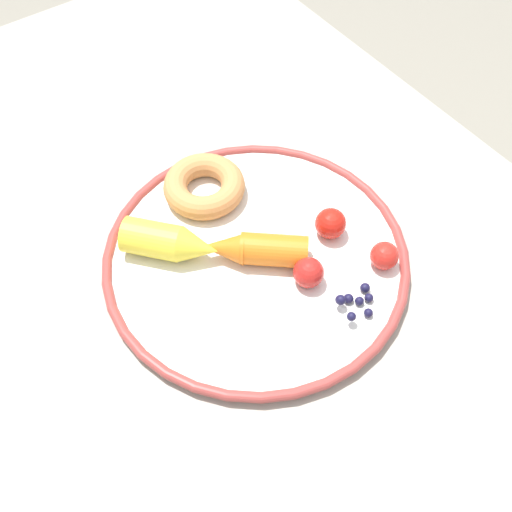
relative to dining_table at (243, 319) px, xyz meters
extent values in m
plane|color=gray|center=(0.00, 0.00, -0.65)|extent=(6.00, 6.00, 0.00)
cube|color=#A19B8D|center=(0.00, 0.00, 0.07)|extent=(1.28, 0.81, 0.03)
cube|color=#9F9D8F|center=(-0.58, 0.35, -0.30)|extent=(0.05, 0.05, 0.70)
cylinder|color=silver|center=(-0.02, 0.03, 0.09)|extent=(0.35, 0.35, 0.01)
torus|color=#9B3B37|center=(-0.02, 0.03, 0.09)|extent=(0.36, 0.36, 0.01)
cylinder|color=orange|center=(0.00, 0.05, 0.11)|extent=(0.08, 0.08, 0.04)
cone|color=orange|center=(-0.04, 0.00, 0.11)|extent=(0.06, 0.06, 0.04)
cylinder|color=yellow|center=(-0.09, -0.06, 0.12)|extent=(0.08, 0.08, 0.04)
cone|color=yellow|center=(-0.05, -0.02, 0.12)|extent=(0.06, 0.06, 0.04)
torus|color=#C48249|center=(-0.13, 0.04, 0.11)|extent=(0.14, 0.14, 0.03)
sphere|color=#191638|center=(0.11, 0.10, 0.10)|extent=(0.01, 0.01, 0.01)
sphere|color=#191638|center=(0.12, 0.09, 0.10)|extent=(0.01, 0.01, 0.01)
sphere|color=#191638|center=(0.10, 0.09, 0.10)|extent=(0.01, 0.01, 0.01)
sphere|color=#191638|center=(0.09, 0.10, 0.10)|extent=(0.01, 0.01, 0.01)
sphere|color=#191638|center=(0.09, 0.08, 0.10)|extent=(0.01, 0.01, 0.01)
sphere|color=#191638|center=(0.12, 0.06, 0.11)|extent=(0.01, 0.01, 0.01)
sphere|color=#191638|center=(0.09, 0.07, 0.11)|extent=(0.01, 0.01, 0.01)
sphere|color=red|center=(0.08, 0.15, 0.11)|extent=(0.03, 0.03, 0.03)
sphere|color=red|center=(0.05, 0.06, 0.11)|extent=(0.04, 0.04, 0.04)
sphere|color=red|center=(0.01, 0.12, 0.11)|extent=(0.04, 0.04, 0.04)
camera|label=1|loc=(0.31, -0.20, 0.67)|focal=41.74mm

